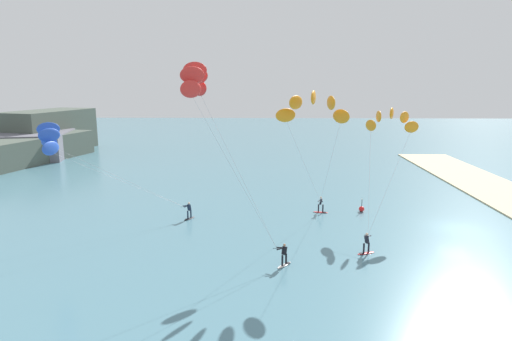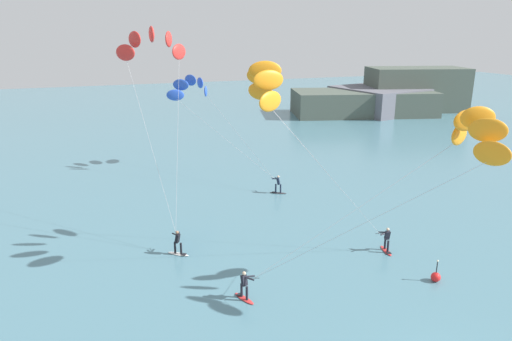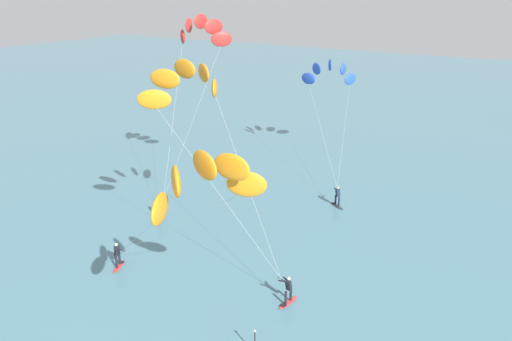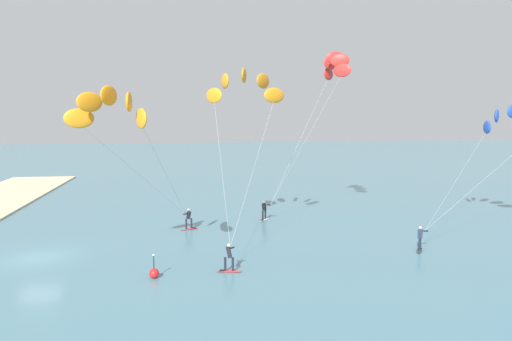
{
  "view_description": "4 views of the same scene",
  "coord_description": "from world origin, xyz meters",
  "px_view_note": "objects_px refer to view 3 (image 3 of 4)",
  "views": [
    {
      "loc": [
        -37.88,
        17.16,
        13.05
      ],
      "look_at": [
        -2.14,
        18.1,
        5.69
      ],
      "focal_mm": 30.48,
      "sensor_mm": 36.0,
      "label": 1
    },
    {
      "loc": [
        -12.89,
        -11.26,
        13.94
      ],
      "look_at": [
        -3.56,
        14.8,
        5.54
      ],
      "focal_mm": 32.19,
      "sensor_mm": 36.0,
      "label": 2
    },
    {
      "loc": [
        14.17,
        -7.65,
        16.16
      ],
      "look_at": [
        -0.67,
        16.86,
        5.06
      ],
      "focal_mm": 33.31,
      "sensor_mm": 36.0,
      "label": 3
    },
    {
      "loc": [
        31.11,
        9.42,
        9.08
      ],
      "look_at": [
        -4.83,
        14.65,
        4.75
      ],
      "focal_mm": 33.54,
      "sensor_mm": 36.0,
      "label": 4
    }
  ],
  "objects_px": {
    "kitesurfer_nearshore": "(189,89)",
    "kitesurfer_mid_water": "(199,186)",
    "kitesurfer_far_out": "(199,38)",
    "kitesurfer_downwind": "(330,76)"
  },
  "relations": [
    {
      "from": "kitesurfer_mid_water",
      "to": "kitesurfer_far_out",
      "type": "xyz_separation_m",
      "value": [
        -12.26,
        16.21,
        3.55
      ]
    },
    {
      "from": "kitesurfer_far_out",
      "to": "kitesurfer_downwind",
      "type": "xyz_separation_m",
      "value": [
        5.45,
        12.72,
        -4.31
      ]
    },
    {
      "from": "kitesurfer_nearshore",
      "to": "kitesurfer_mid_water",
      "type": "relative_size",
      "value": 1.01
    },
    {
      "from": "kitesurfer_mid_water",
      "to": "kitesurfer_far_out",
      "type": "bearing_deg",
      "value": 127.09
    },
    {
      "from": "kitesurfer_nearshore",
      "to": "kitesurfer_downwind",
      "type": "bearing_deg",
      "value": 89.97
    },
    {
      "from": "kitesurfer_nearshore",
      "to": "kitesurfer_mid_water",
      "type": "bearing_deg",
      "value": -49.64
    },
    {
      "from": "kitesurfer_nearshore",
      "to": "kitesurfer_mid_water",
      "type": "xyz_separation_m",
      "value": [
        6.82,
        -8.03,
        -1.64
      ]
    },
    {
      "from": "kitesurfer_far_out",
      "to": "kitesurfer_downwind",
      "type": "height_order",
      "value": "kitesurfer_far_out"
    },
    {
      "from": "kitesurfer_nearshore",
      "to": "kitesurfer_far_out",
      "type": "xyz_separation_m",
      "value": [
        -5.44,
        8.19,
        1.9
      ]
    },
    {
      "from": "kitesurfer_nearshore",
      "to": "kitesurfer_far_out",
      "type": "relative_size",
      "value": 0.86
    }
  ]
}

